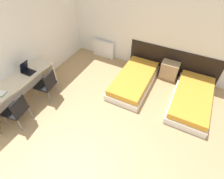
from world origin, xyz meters
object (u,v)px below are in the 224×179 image
at_px(chair_near_notebook, 17,110).
at_px(laptop, 27,70).
at_px(bed_near_door, 192,99).
at_px(bed_near_window, 134,80).
at_px(chair_near_laptop, 47,84).
at_px(nightstand, 169,70).

bearing_deg(chair_near_notebook, laptop, 108.26).
bearing_deg(bed_near_door, laptop, -157.58).
xyz_separation_m(bed_near_window, chair_near_laptop, (-1.87, -1.54, 0.31)).
relative_size(nightstand, chair_near_laptop, 0.64).
xyz_separation_m(bed_near_door, laptop, (-3.95, -1.63, 0.68)).
distance_m(bed_near_door, chair_near_notebook, 4.33).
distance_m(bed_near_window, laptop, 2.91).
bearing_deg(bed_near_door, nightstand, 135.48).
bearing_deg(bed_near_window, nightstand, 44.52).
relative_size(bed_near_door, nightstand, 3.65).
distance_m(bed_near_window, nightstand, 1.15).
relative_size(chair_near_laptop, laptop, 2.70).
distance_m(bed_near_window, bed_near_door, 1.64).
height_order(chair_near_notebook, laptop, laptop).
height_order(bed_near_window, chair_near_notebook, chair_near_notebook).
bearing_deg(chair_near_notebook, bed_near_door, 27.30).
relative_size(bed_near_window, chair_near_laptop, 2.34).
bearing_deg(nightstand, laptop, -142.11).
relative_size(bed_near_window, chair_near_notebook, 2.34).
height_order(nightstand, chair_near_laptop, chair_near_laptop).
height_order(bed_near_window, chair_near_laptop, chair_near_laptop).
bearing_deg(chair_near_notebook, chair_near_laptop, 81.62).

